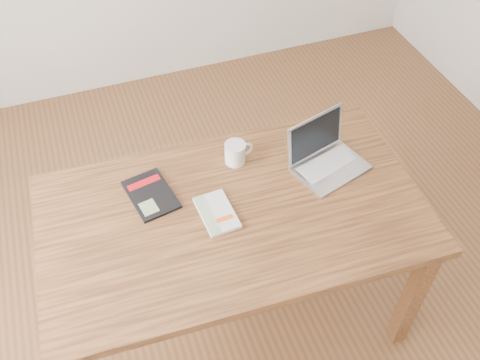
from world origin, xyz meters
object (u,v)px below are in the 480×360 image
object	(u,v)px
white_guidebook	(217,213)
black_guidebook	(151,194)
coffee_mug	(236,152)
desk	(233,225)
laptop	(325,156)

from	to	relation	value
white_guidebook	black_guidebook	size ratio (longest dim) A/B	0.79
black_guidebook	coffee_mug	size ratio (longest dim) A/B	2.09
black_guidebook	coffee_mug	bearing A→B (deg)	-0.35
desk	white_guidebook	bearing A→B (deg)	176.04
black_guidebook	laptop	bearing A→B (deg)	-16.25
laptop	coffee_mug	distance (m)	0.37
desk	black_guidebook	world-z (taller)	black_guidebook
desk	white_guidebook	size ratio (longest dim) A/B	7.27
desk	laptop	bearing A→B (deg)	17.07
coffee_mug	white_guidebook	bearing A→B (deg)	-131.10
laptop	white_guidebook	bearing A→B (deg)	175.70
black_guidebook	laptop	world-z (taller)	laptop
black_guidebook	laptop	xyz separation A→B (m)	(0.73, -0.07, 0.04)
desk	laptop	world-z (taller)	laptop
laptop	coffee_mug	bearing A→B (deg)	141.39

